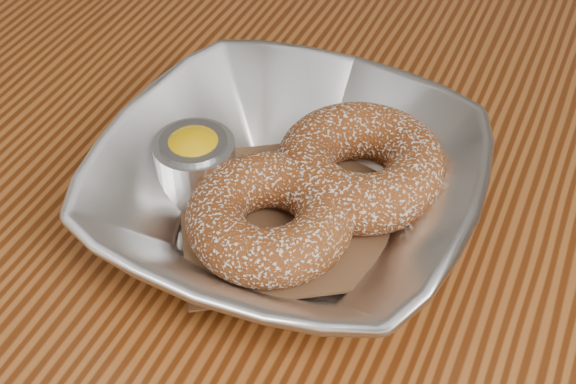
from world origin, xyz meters
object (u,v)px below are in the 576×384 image
at_px(table, 339,322).
at_px(donut_front, 270,217).
at_px(serving_bowl, 288,191).
at_px(ramekin, 195,162).
at_px(donut_back, 360,166).

bearing_deg(table, donut_front, -142.36).
bearing_deg(serving_bowl, ramekin, -179.25).
xyz_separation_m(serving_bowl, donut_front, (-0.00, -0.03, -0.00)).
distance_m(donut_front, ramekin, 0.07).
bearing_deg(ramekin, table, 3.81).
distance_m(table, ramekin, 0.17).
xyz_separation_m(serving_bowl, donut_back, (0.03, 0.04, -0.00)).
relative_size(serving_bowl, donut_back, 2.14).
bearing_deg(serving_bowl, donut_back, 51.16).
height_order(serving_bowl, ramekin, serving_bowl).
height_order(table, donut_front, donut_front).
height_order(table, serving_bowl, serving_bowl).
bearing_deg(donut_back, serving_bowl, -128.84).
xyz_separation_m(table, ramekin, (-0.11, -0.01, 0.13)).
bearing_deg(ramekin, donut_back, 23.04).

